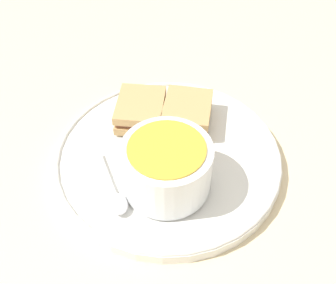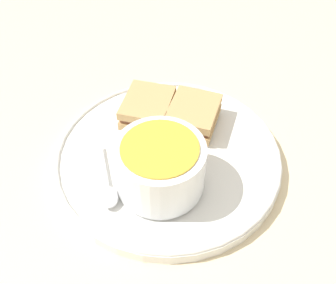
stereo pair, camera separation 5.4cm
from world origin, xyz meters
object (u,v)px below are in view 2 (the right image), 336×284
object	(u,v)px
soup_bowl	(160,166)
sandwich_half_far	(148,108)
spoon	(108,192)
sandwich_half_near	(193,115)

from	to	relation	value
soup_bowl	sandwich_half_far	distance (m)	0.13
soup_bowl	spoon	xyz separation A→B (m)	(-0.04, 0.06, -0.03)
spoon	sandwich_half_near	world-z (taller)	sandwich_half_near
sandwich_half_far	spoon	bearing A→B (deg)	-175.45
soup_bowl	sandwich_half_near	distance (m)	0.12
soup_bowl	sandwich_half_far	bearing A→B (deg)	31.11
spoon	sandwich_half_far	world-z (taller)	sandwich_half_far
spoon	sandwich_half_near	size ratio (longest dim) A/B	1.13
spoon	sandwich_half_far	distance (m)	0.15
soup_bowl	sandwich_half_near	size ratio (longest dim) A/B	1.32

